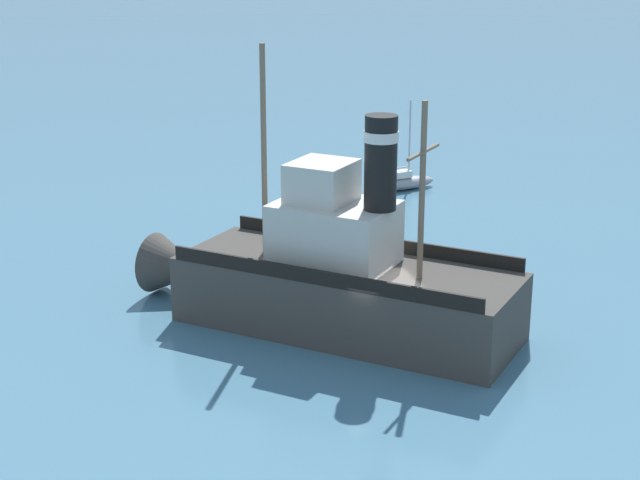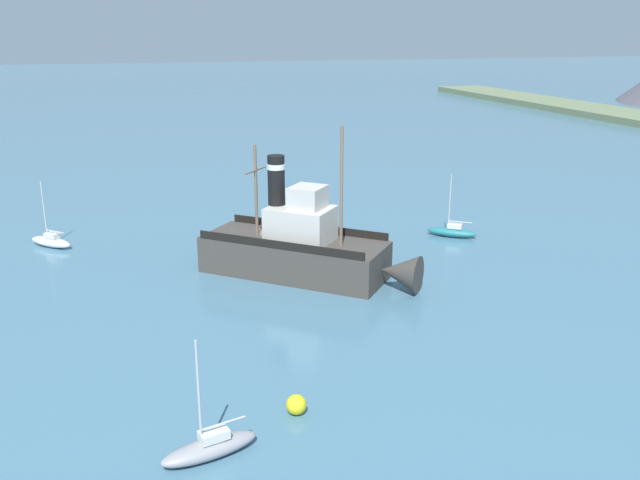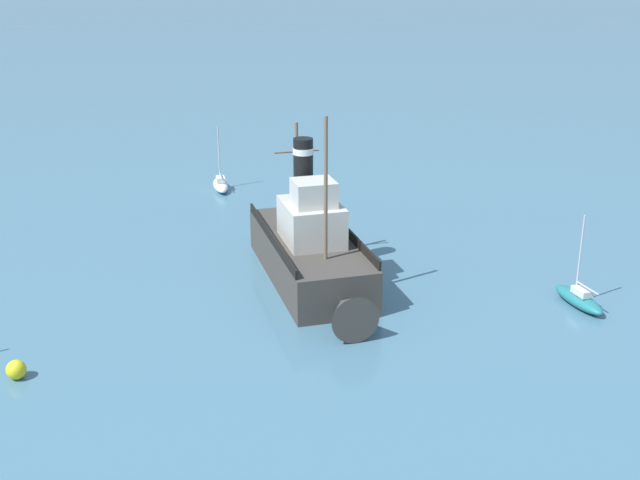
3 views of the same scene
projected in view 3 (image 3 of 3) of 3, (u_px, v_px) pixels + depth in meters
ground_plane at (319, 265)px, 47.28m from camera, size 600.00×600.00×0.00m
old_tugboat at (312, 251)px, 44.32m from camera, size 12.04×13.05×9.90m
sailboat_white at (221, 184)px, 62.09m from camera, size 3.46×3.47×4.90m
sailboat_teal at (579, 298)px, 41.79m from camera, size 3.22×3.67×4.90m
mooring_buoy at (16, 370)px, 34.67m from camera, size 0.87×0.87×0.87m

